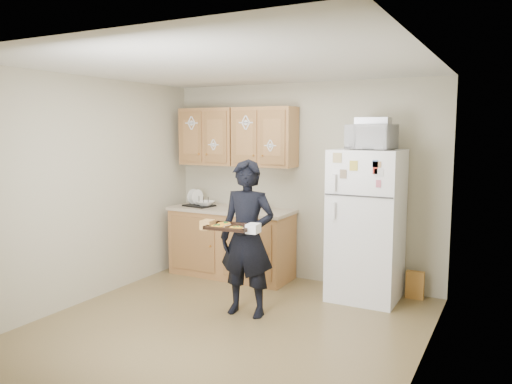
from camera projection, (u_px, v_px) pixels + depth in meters
floor at (229, 326)px, 4.91m from camera, size 3.60×3.60×0.00m
ceiling at (228, 66)px, 4.60m from camera, size 3.60×3.60×0.00m
wall_back at (301, 183)px, 6.33m from camera, size 3.60×0.04×2.50m
wall_front at (83, 235)px, 3.18m from camera, size 3.60×0.04×2.50m
wall_left at (91, 190)px, 5.59m from camera, size 0.04×3.60×2.50m
wall_right at (425, 215)px, 3.92m from camera, size 0.04×3.60×2.50m
refrigerator at (366, 225)px, 5.62m from camera, size 0.75×0.70×1.70m
base_cabinet at (231, 244)px, 6.55m from camera, size 1.60×0.60×0.86m
countertop at (231, 210)px, 6.49m from camera, size 1.64×0.64×0.04m
upper_cab_left at (210, 137)px, 6.68m from camera, size 0.80×0.33×0.75m
upper_cab_right at (265, 137)px, 6.30m from camera, size 0.80×0.33×0.75m
cereal_box at (415, 285)px, 5.68m from camera, size 0.20×0.07×0.32m
person at (247, 238)px, 5.13m from camera, size 0.62×0.44×1.62m
baking_tray at (230, 228)px, 4.86m from camera, size 0.46×0.35×0.04m
pizza_front_left at (217, 226)px, 4.83m from camera, size 0.14×0.14×0.02m
pizza_front_right at (236, 228)px, 4.75m from camera, size 0.14×0.14×0.02m
pizza_back_left at (224, 224)px, 4.96m from camera, size 0.14×0.14×0.02m
microwave at (371, 137)px, 5.44m from camera, size 0.54×0.41×0.27m
foil_pan at (373, 121)px, 5.44m from camera, size 0.37×0.26×0.08m
dish_rack at (199, 201)px, 6.67m from camera, size 0.42×0.34×0.15m
bowl at (205, 203)px, 6.62m from camera, size 0.25×0.25×0.06m
soap_bottle at (257, 206)px, 6.15m from camera, size 0.10×0.10×0.17m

